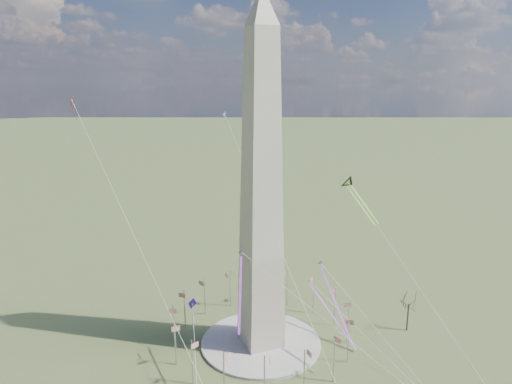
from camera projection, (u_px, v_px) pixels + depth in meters
name	position (u px, v px, depth m)	size (l,w,h in m)	color
ground	(261.00, 344.00, 137.67)	(2000.00, 2000.00, 0.00)	#44552A
plaza	(261.00, 342.00, 137.58)	(36.00, 36.00, 0.80)	#BCB3AC
washington_monument	(261.00, 189.00, 126.35)	(15.56, 15.56, 100.00)	#C0B2A1
flagpole_ring	(261.00, 322.00, 135.96)	(54.40, 54.40, 13.00)	#B9BBC0
tree_near	(409.00, 302.00, 142.76)	(7.80, 7.80, 13.66)	#3F3226
kite_delta_black	(350.00, 185.00, 157.47)	(6.36, 16.90, 13.92)	black
kite_diamond_purple	(193.00, 307.00, 124.28)	(1.72, 2.87, 8.82)	navy
kite_streamer_left	(330.00, 289.00, 130.09)	(4.19, 21.61, 14.87)	#FF2854
kite_streamer_mid	(241.00, 280.00, 117.09)	(9.33, 19.06, 13.95)	#FF2854
kite_streamer_right	(325.00, 304.00, 141.98)	(5.60, 21.42, 14.84)	#FF2854
kite_small_red	(71.00, 100.00, 129.48)	(1.30, 1.99, 4.34)	red
kite_small_white	(224.00, 115.00, 159.07)	(1.03, 1.74, 4.15)	white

